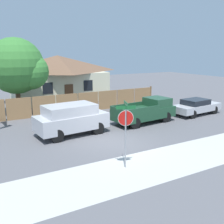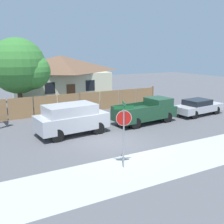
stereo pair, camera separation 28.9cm
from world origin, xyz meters
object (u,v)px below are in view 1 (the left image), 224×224
house (58,77)px  oak_tree (19,67)px  parked_sedan (196,106)px  orange_pickup (146,111)px  red_suv (71,118)px  stop_sign (126,124)px

house → oak_tree: oak_tree is taller
parked_sedan → house: bearing=116.1°
house → orange_pickup: (2.49, -12.72, -1.61)m
red_suv → stop_sign: stop_sign is taller
red_suv → stop_sign: bearing=-91.5°
orange_pickup → parked_sedan: 5.23m
house → orange_pickup: 13.06m
oak_tree → stop_sign: 13.55m
red_suv → oak_tree: bearing=97.0°
red_suv → parked_sedan: red_suv is taller
orange_pickup → stop_sign: bearing=-138.5°
oak_tree → parked_sedan: size_ratio=1.35×
orange_pickup → red_suv: bearing=175.1°
red_suv → parked_sedan: (11.12, -0.00, -0.36)m
parked_sedan → orange_pickup: bearing=174.7°
stop_sign → house: bearing=101.2°
orange_pickup → parked_sedan: orange_pickup is taller
house → stop_sign: 18.82m
house → parked_sedan: (7.72, -12.74, -1.79)m
house → oak_tree: (-5.00, -5.29, 1.45)m
parked_sedan → stop_sign: (-10.76, -5.82, 1.37)m
stop_sign → parked_sedan: bearing=49.0°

